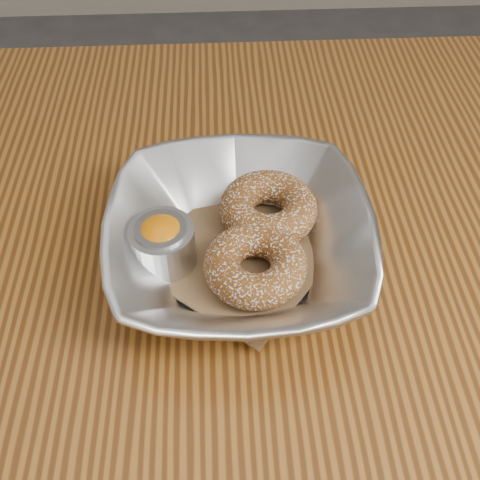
{
  "coord_description": "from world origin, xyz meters",
  "views": [
    {
      "loc": [
        -0.12,
        -0.33,
        1.16
      ],
      "look_at": [
        -0.11,
        0.0,
        0.78
      ],
      "focal_mm": 42.0,
      "sensor_mm": 36.0,
      "label": 1
    }
  ],
  "objects_px": {
    "serving_bowl": "(240,241)",
    "donut_front": "(255,265)",
    "donut_back": "(268,208)",
    "ramekin": "(163,243)",
    "table": "(340,318)"
  },
  "relations": [
    {
      "from": "serving_bowl",
      "to": "donut_front",
      "type": "xyz_separation_m",
      "value": [
        0.01,
        -0.03,
        -0.0
      ]
    },
    {
      "from": "table",
      "to": "donut_back",
      "type": "bearing_deg",
      "value": 150.04
    },
    {
      "from": "serving_bowl",
      "to": "donut_front",
      "type": "bearing_deg",
      "value": -64.88
    },
    {
      "from": "donut_back",
      "to": "ramekin",
      "type": "height_order",
      "value": "ramekin"
    },
    {
      "from": "donut_front",
      "to": "ramekin",
      "type": "bearing_deg",
      "value": 163.41
    },
    {
      "from": "donut_back",
      "to": "donut_front",
      "type": "distance_m",
      "value": 0.07
    },
    {
      "from": "ramekin",
      "to": "donut_front",
      "type": "bearing_deg",
      "value": -16.59
    },
    {
      "from": "donut_back",
      "to": "donut_front",
      "type": "bearing_deg",
      "value": -103.92
    },
    {
      "from": "donut_front",
      "to": "ramekin",
      "type": "relative_size",
      "value": 1.56
    },
    {
      "from": "serving_bowl",
      "to": "donut_back",
      "type": "height_order",
      "value": "serving_bowl"
    },
    {
      "from": "ramekin",
      "to": "serving_bowl",
      "type": "bearing_deg",
      "value": 1.57
    },
    {
      "from": "table",
      "to": "donut_front",
      "type": "distance_m",
      "value": 0.16
    },
    {
      "from": "table",
      "to": "serving_bowl",
      "type": "relative_size",
      "value": 5.04
    },
    {
      "from": "donut_front",
      "to": "table",
      "type": "bearing_deg",
      "value": 13.54
    },
    {
      "from": "serving_bowl",
      "to": "ramekin",
      "type": "xyz_separation_m",
      "value": [
        -0.07,
        -0.0,
        0.0
      ]
    }
  ]
}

